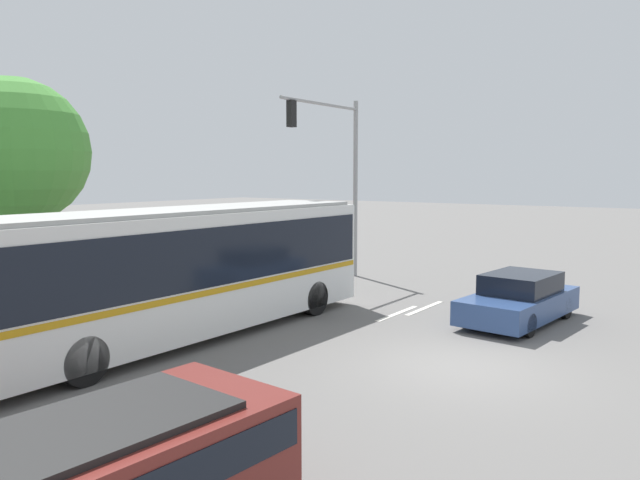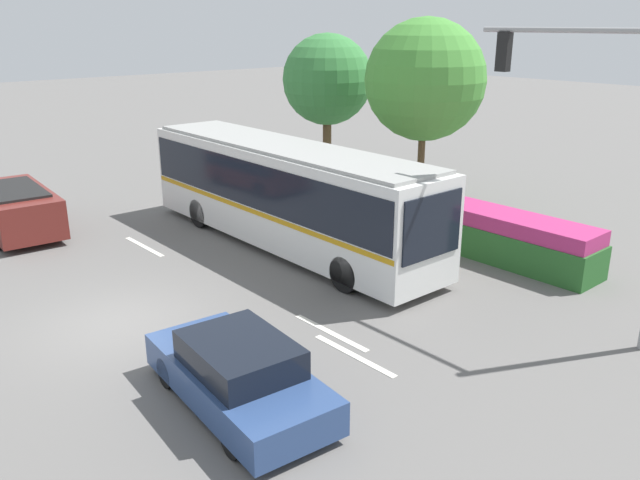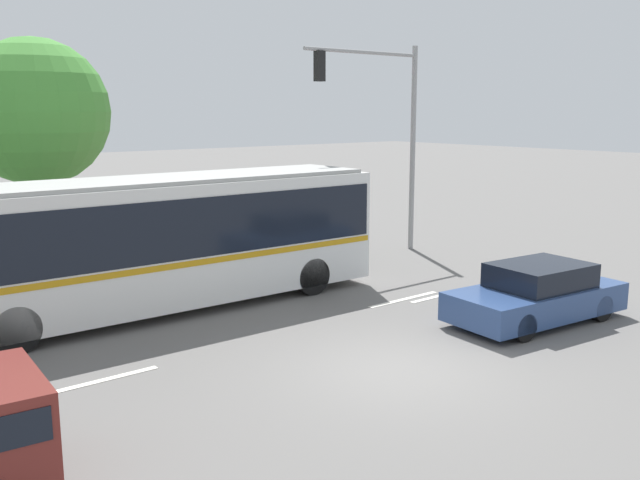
# 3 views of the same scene
# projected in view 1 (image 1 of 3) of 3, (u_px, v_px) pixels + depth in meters

# --- Properties ---
(ground_plane) EXTENTS (140.00, 140.00, 0.00)m
(ground_plane) POSITION_uv_depth(u_px,v_px,m) (458.00, 367.00, 13.13)
(ground_plane) COLOR slate
(city_bus) EXTENTS (12.01, 2.74, 3.26)m
(city_bus) POSITION_uv_depth(u_px,v_px,m) (181.00, 265.00, 15.17)
(city_bus) COLOR silver
(city_bus) RESTS_ON ground
(sedan_foreground) EXTENTS (4.53, 2.27, 1.37)m
(sedan_foreground) POSITION_uv_depth(u_px,v_px,m) (519.00, 299.00, 17.02)
(sedan_foreground) COLOR navy
(sedan_foreground) RESTS_ON ground
(traffic_light_pole) EXTENTS (4.83, 0.24, 6.98)m
(traffic_light_pole) POSITION_uv_depth(u_px,v_px,m) (339.00, 162.00, 23.46)
(traffic_light_pole) COLOR gray
(traffic_light_pole) RESTS_ON ground
(flowering_hedge) EXTENTS (6.92, 1.50, 1.44)m
(flowering_hedge) POSITION_uv_depth(u_px,v_px,m) (206.00, 271.00, 21.56)
(flowering_hedge) COLOR #286028
(flowering_hedge) RESTS_ON ground
(street_tree_centre) EXTENTS (4.49, 4.49, 7.03)m
(street_tree_centre) POSITION_uv_depth(u_px,v_px,m) (14.00, 152.00, 18.57)
(street_tree_centre) COLOR brown
(street_tree_centre) RESTS_ON ground
(lane_stripe_near) EXTENTS (2.40, 0.16, 0.01)m
(lane_stripe_near) POSITION_uv_depth(u_px,v_px,m) (397.00, 313.00, 18.11)
(lane_stripe_near) COLOR silver
(lane_stripe_near) RESTS_ON ground
(lane_stripe_mid) EXTENTS (2.40, 0.16, 0.01)m
(lane_stripe_mid) POSITION_uv_depth(u_px,v_px,m) (199.00, 403.00, 11.04)
(lane_stripe_mid) COLOR silver
(lane_stripe_mid) RESTS_ON ground
(lane_stripe_far) EXTENTS (2.40, 0.16, 0.01)m
(lane_stripe_far) POSITION_uv_depth(u_px,v_px,m) (425.00, 308.00, 18.83)
(lane_stripe_far) COLOR silver
(lane_stripe_far) RESTS_ON ground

